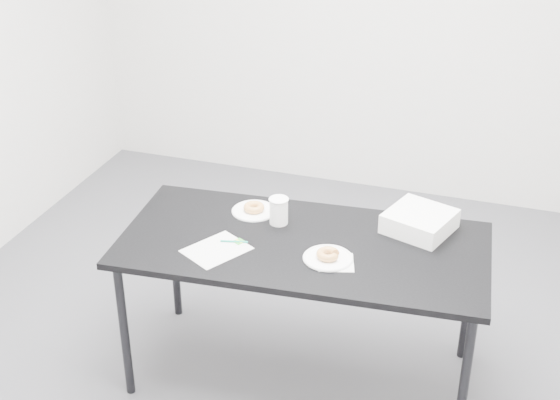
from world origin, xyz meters
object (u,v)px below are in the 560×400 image
(pen, at_px, (234,241))
(bakery_box, at_px, (420,221))
(donut_far, at_px, (254,207))
(coffee_cup, at_px, (279,211))
(plate_far, at_px, (254,211))
(scorecard, at_px, (216,250))
(table, at_px, (303,253))
(plate_near, at_px, (328,258))
(donut_near, at_px, (328,254))

(pen, xyz_separation_m, bakery_box, (0.79, 0.38, 0.04))
(donut_far, bearing_deg, coffee_cup, -24.73)
(plate_far, distance_m, donut_far, 0.02)
(scorecard, distance_m, coffee_cup, 0.38)
(pen, height_order, coffee_cup, coffee_cup)
(table, distance_m, plate_near, 0.19)
(pen, height_order, bakery_box, bakery_box)
(scorecard, height_order, donut_near, donut_near)
(table, height_order, pen, pen)
(donut_near, xyz_separation_m, bakery_box, (0.34, 0.39, 0.02))
(donut_near, bearing_deg, scorecard, -170.76)
(plate_near, bearing_deg, scorecard, -170.76)
(pen, xyz_separation_m, donut_far, (-0.01, 0.31, 0.02))
(donut_near, height_order, coffee_cup, coffee_cup)
(donut_far, bearing_deg, donut_near, -34.00)
(plate_near, bearing_deg, donut_far, 146.00)
(donut_near, height_order, bakery_box, bakery_box)
(scorecard, height_order, plate_near, plate_near)
(scorecard, bearing_deg, plate_far, 114.20)
(bakery_box, bearing_deg, scorecard, -132.37)
(bakery_box, bearing_deg, table, -131.44)
(donut_near, bearing_deg, donut_far, 146.00)
(scorecard, bearing_deg, plate_near, 39.12)
(coffee_cup, bearing_deg, plate_far, 155.27)
(donut_near, distance_m, bakery_box, 0.52)
(plate_far, distance_m, bakery_box, 0.81)
(scorecard, distance_m, bakery_box, 0.97)
(plate_far, relative_size, bakery_box, 0.78)
(donut_far, height_order, bakery_box, bakery_box)
(table, xyz_separation_m, scorecard, (-0.36, -0.19, 0.06))
(donut_far, relative_size, coffee_cup, 0.78)
(pen, bearing_deg, plate_far, 79.57)
(pen, distance_m, plate_near, 0.45)
(table, xyz_separation_m, donut_far, (-0.32, 0.21, 0.08))
(pen, bearing_deg, bakery_box, 12.73)
(plate_near, distance_m, plate_far, 0.56)
(table, height_order, donut_far, donut_far)
(table, relative_size, plate_near, 7.83)
(plate_near, bearing_deg, table, 144.41)
(scorecard, xyz_separation_m, donut_near, (0.50, 0.08, 0.03))
(table, distance_m, donut_far, 0.39)
(plate_near, xyz_separation_m, coffee_cup, (-0.31, 0.24, 0.06))
(plate_near, height_order, coffee_cup, coffee_cup)
(donut_near, xyz_separation_m, plate_far, (-0.46, 0.31, -0.02))
(table, distance_m, bakery_box, 0.57)
(pen, relative_size, donut_near, 1.20)
(donut_near, relative_size, bakery_box, 0.37)
(plate_far, height_order, bakery_box, bakery_box)
(coffee_cup, xyz_separation_m, bakery_box, (0.65, 0.14, -0.02))
(pen, height_order, plate_far, pen)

